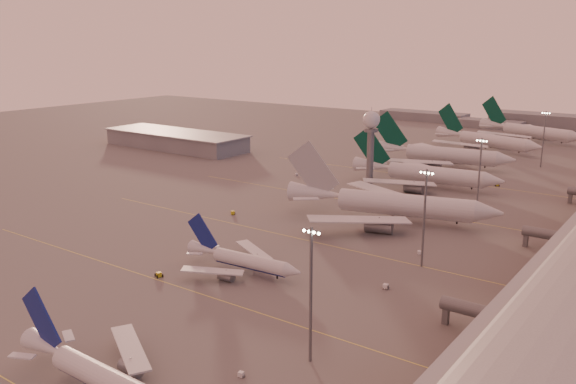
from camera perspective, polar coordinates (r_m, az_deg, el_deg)
The scene contains 23 objects.
ground at distance 149.29m, azimuth -16.98°, elevation -8.40°, with size 700.00×700.00×0.00m, color #5E5B5B.
taxiway_markings at distance 169.56m, azimuth 4.73°, elevation -5.06°, with size 180.00×185.25×0.02m.
hangar at distance 324.86m, azimuth -10.45°, elevation 4.83°, with size 82.00×27.00×8.50m.
radar_tower at distance 230.84m, azimuth 7.76°, elevation 5.38°, with size 6.40×6.40×31.10m.
mast_a at distance 106.44m, azimuth 2.15°, elevation -9.07°, with size 3.60×0.56×25.00m.
mast_b at distance 153.83m, azimuth 12.64°, elevation -2.02°, with size 3.60×0.56×25.00m.
mast_c at distance 205.70m, azimuth 17.47°, elevation 1.73°, with size 3.60×0.56×25.00m.
mast_d at distance 291.81m, azimuth 22.80°, elevation 4.79°, with size 3.60×0.56×25.00m.
distant_horizon at distance 424.36m, azimuth 20.68°, elevation 6.25°, with size 165.00×37.50×9.00m.
narrowbody_near at distance 106.57m, azimuth -17.60°, elevation -16.21°, with size 37.78×30.18×14.77m.
narrowbody_mid at distance 150.15m, azimuth -4.24°, elevation -6.57°, with size 33.50×26.68×13.08m.
widebody_white at distance 193.11m, azimuth 9.63°, elevation -1.52°, with size 66.85×52.91×23.98m.
greentail_a at distance 240.76m, azimuth 12.76°, elevation 1.38°, with size 59.97×48.24×21.79m.
greentail_b at distance 280.92m, azimuth 14.17°, elevation 3.16°, with size 64.47×51.77×23.47m.
greentail_c at distance 328.67m, azimuth 18.12°, elevation 4.40°, with size 59.92×47.75×22.26m.
greentail_d at distance 366.72m, azimuth 21.70°, elevation 5.08°, with size 61.97×49.28×23.25m.
gsv_catering_a at distance 107.26m, azimuth -4.34°, elevation -16.08°, with size 4.57×2.66×3.52m.
gsv_tug_mid at distance 150.89m, azimuth -11.98°, elevation -7.59°, with size 4.45×3.65×1.10m.
gsv_truck_b at distance 142.45m, azimuth 9.30°, elevation -8.53°, with size 6.04×2.74×2.36m.
gsv_truck_c at distance 199.04m, azimuth -5.06°, elevation -1.76°, with size 5.69×6.17×2.50m.
gsv_catering_b at distance 165.77m, azimuth 12.27°, elevation -5.11°, with size 5.06×3.51×3.80m.
gsv_truck_d at distance 254.71m, azimuth 0.85°, elevation 1.78°, with size 3.71×5.49×2.09m.
gsv_tug_hangar at distance 250.09m, azimuth 18.97°, elevation 0.65°, with size 4.47×3.76×1.10m.
Camera 1 is at (111.90, -81.62, 55.72)m, focal length 38.00 mm.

